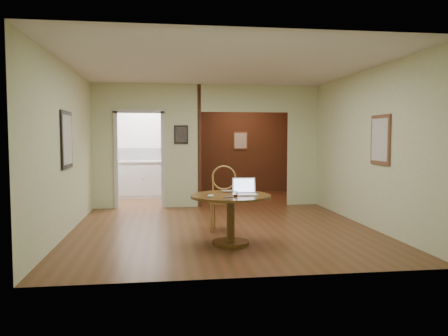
{
  "coord_description": "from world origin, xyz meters",
  "views": [
    {
      "loc": [
        -0.95,
        -7.11,
        1.54
      ],
      "look_at": [
        -0.02,
        -0.2,
        1.05
      ],
      "focal_mm": 35.0,
      "sensor_mm": 36.0,
      "label": 1
    }
  ],
  "objects": [
    {
      "name": "room_shell",
      "position": [
        -0.47,
        3.1,
        1.29
      ],
      "size": [
        5.2,
        7.5,
        5.0
      ],
      "color": "silver",
      "rests_on": "ground"
    },
    {
      "name": "chair",
      "position": [
        -0.0,
        -0.0,
        0.59
      ],
      "size": [
        0.55,
        0.55,
        1.07
      ],
      "rotation": [
        0.0,
        0.0,
        -0.26
      ],
      "color": "#AB863C",
      "rests_on": "ground"
    },
    {
      "name": "dining_table",
      "position": [
        -0.03,
        -0.99,
        0.53
      ],
      "size": [
        1.15,
        1.15,
        0.72
      ],
      "rotation": [
        0.0,
        0.0,
        0.28
      ],
      "color": "brown",
      "rests_on": "ground"
    },
    {
      "name": "grocery_bag",
      "position": [
        -0.87,
        4.2,
        1.08
      ],
      "size": [
        0.33,
        0.3,
        0.28
      ],
      "primitive_type": "ellipsoid",
      "rotation": [
        0.0,
        0.0,
        -0.23
      ],
      "color": "beige",
      "rests_on": "kitchen_cabinet"
    },
    {
      "name": "mouse",
      "position": [
        -0.34,
        -1.23,
        0.74
      ],
      "size": [
        0.11,
        0.08,
        0.04
      ],
      "primitive_type": "ellipsoid",
      "rotation": [
        0.0,
        0.0,
        0.31
      ],
      "color": "white",
      "rests_on": "dining_table"
    },
    {
      "name": "kitchen_cabinet",
      "position": [
        -1.35,
        4.2,
        0.47
      ],
      "size": [
        2.06,
        0.6,
        0.94
      ],
      "color": "silver",
      "rests_on": "ground"
    },
    {
      "name": "wine_glass",
      "position": [
        0.0,
        -1.21,
        0.76
      ],
      "size": [
        0.08,
        0.08,
        0.09
      ],
      "primitive_type": null,
      "color": "white",
      "rests_on": "dining_table"
    },
    {
      "name": "closed_laptop",
      "position": [
        0.06,
        -0.72,
        0.73
      ],
      "size": [
        0.35,
        0.25,
        0.03
      ],
      "primitive_type": "imported",
      "rotation": [
        0.0,
        0.0,
        0.14
      ],
      "color": "#BBBBC1",
      "rests_on": "dining_table"
    },
    {
      "name": "pen",
      "position": [
        -0.1,
        -1.31,
        0.72
      ],
      "size": [
        0.15,
        0.06,
        0.01
      ],
      "primitive_type": "cylinder",
      "rotation": [
        0.0,
        1.57,
        0.34
      ],
      "color": "navy",
      "rests_on": "dining_table"
    },
    {
      "name": "floor",
      "position": [
        0.0,
        0.0,
        0.0
      ],
      "size": [
        5.0,
        5.0,
        0.0
      ],
      "primitive_type": "plane",
      "color": "#4F3016",
      "rests_on": "ground"
    },
    {
      "name": "open_laptop",
      "position": [
        0.18,
        -1.0,
        0.78
      ],
      "size": [
        0.35,
        0.31,
        0.24
      ],
      "rotation": [
        0.0,
        0.0,
        -0.07
      ],
      "color": "white",
      "rests_on": "dining_table"
    }
  ]
}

